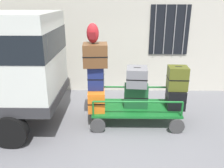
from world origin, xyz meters
The scene contains 12 objects.
ground_plane centered at (0.00, 0.00, 0.00)m, with size 40.00×40.00×0.00m, color slate.
building_wall centered at (0.01, 2.90, 2.50)m, with size 12.00×0.38×5.00m.
luggage_cart centered at (0.34, 0.59, 0.33)m, with size 2.15×1.12×0.40m.
cart_railing centered at (0.34, 0.59, 0.71)m, with size 2.05×0.98×0.37m.
suitcase_left_bottom centered at (-0.62, 0.58, 0.64)m, with size 0.46×0.81×0.49m.
suitcase_left_middle centered at (-0.62, 0.62, 1.17)m, with size 0.38×0.46×0.56m.
suitcase_left_top centered at (-0.62, 0.57, 1.71)m, with size 0.59×0.55×0.52m.
suitcase_midleft_bottom centered at (0.34, 0.63, 0.69)m, with size 0.59×0.35×0.58m.
suitcase_midleft_middle centered at (0.34, 0.57, 1.20)m, with size 0.53×0.58×0.44m.
suitcase_center_bottom centered at (1.30, 0.63, 0.63)m, with size 0.46×0.55×0.47m.
suitcase_center_middle centered at (1.30, 0.62, 1.15)m, with size 0.48×0.42×0.56m.
backpack centered at (-0.67, 0.58, 2.19)m, with size 0.27×0.22×0.44m.
Camera 1 is at (-0.15, -4.74, 2.93)m, focal length 38.29 mm.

